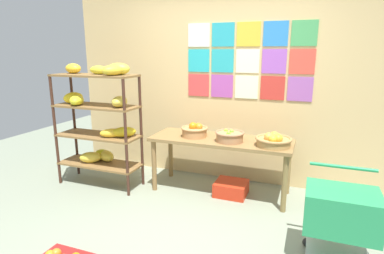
{
  "coord_description": "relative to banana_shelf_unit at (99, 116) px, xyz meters",
  "views": [
    {
      "loc": [
        1.13,
        -2.43,
        1.72
      ],
      "look_at": [
        -0.14,
        0.89,
        0.87
      ],
      "focal_mm": 29.59,
      "sensor_mm": 36.0,
      "label": 1
    }
  ],
  "objects": [
    {
      "name": "fruit_basket_left",
      "position": [
        1.19,
        0.3,
        -0.15
      ],
      "size": [
        0.33,
        0.33,
        0.18
      ],
      "color": "#B57F4C",
      "rests_on": "display_table"
    },
    {
      "name": "banana_shelf_unit",
      "position": [
        0.0,
        0.0,
        0.0
      ],
      "size": [
        1.1,
        0.47,
        1.59
      ],
      "color": "#3F2419",
      "rests_on": "ground"
    },
    {
      "name": "shopping_cart",
      "position": [
        2.81,
        -0.67,
        -0.47
      ],
      "size": [
        0.56,
        0.46,
        0.78
      ],
      "rotation": [
        0.0,
        0.0,
        -0.1
      ],
      "color": "black",
      "rests_on": "ground"
    },
    {
      "name": "back_wall_with_art",
      "position": [
        1.39,
        0.82,
        0.5
      ],
      "size": [
        4.3,
        0.07,
        2.83
      ],
      "color": "tan",
      "rests_on": "ground"
    },
    {
      "name": "ground",
      "position": [
        1.38,
        -0.83,
        -0.92
      ],
      "size": [
        9.25,
        9.25,
        0.0
      ],
      "primitive_type": "plane",
      "color": "gray"
    },
    {
      "name": "display_table",
      "position": [
        1.52,
        0.32,
        -0.31
      ],
      "size": [
        1.71,
        0.61,
        0.69
      ],
      "color": "olive",
      "rests_on": "ground"
    },
    {
      "name": "fruit_basket_back_right",
      "position": [
        1.65,
        0.23,
        -0.16
      ],
      "size": [
        0.34,
        0.34,
        0.14
      ],
      "color": "#A5744B",
      "rests_on": "display_table"
    },
    {
      "name": "produce_crate_under_table",
      "position": [
        1.67,
        0.28,
        -0.84
      ],
      "size": [
        0.38,
        0.34,
        0.17
      ],
      "primitive_type": "cube",
      "color": "red",
      "rests_on": "ground"
    },
    {
      "name": "fruit_basket_back_left",
      "position": [
        2.15,
        0.22,
        -0.16
      ],
      "size": [
        0.4,
        0.4,
        0.16
      ],
      "color": "#AB8248",
      "rests_on": "display_table"
    }
  ]
}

